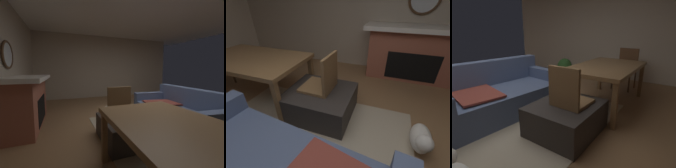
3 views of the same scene
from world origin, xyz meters
The scene contains 10 objects.
floor centered at (0.00, 0.00, 0.00)m, with size 8.72×8.72×0.00m, color olive.
wall_right_window_side centered at (3.63, 0.00, 1.37)m, with size 0.12×6.48×2.73m, color beige.
area_rug centered at (0.37, -0.31, 0.01)m, with size 2.60×2.00×0.01m, color tan.
couch centered at (0.25, 0.36, 0.30)m, with size 2.09×1.20×0.84m.
ottoman_coffee_table centered at (0.37, -0.92, 0.20)m, with size 0.93×0.82×0.41m, color #2D2826.
tv_remote centered at (0.30, -0.97, 0.42)m, with size 0.05×0.16×0.02m, color black.
dining_table centered at (1.57, -0.98, 0.67)m, with size 1.67×1.02×0.74m.
dining_chair_west centered at (0.34, -0.97, 0.52)m, with size 0.45×0.45×0.93m.
dining_chair_east centered at (2.80, -0.98, 0.52)m, with size 0.47×0.47×0.93m.
potted_plant centered at (2.79, 0.77, 0.30)m, with size 0.43×0.43×0.55m.
Camera 3 is at (-1.43, -2.13, 1.34)m, focal length 28.55 mm.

